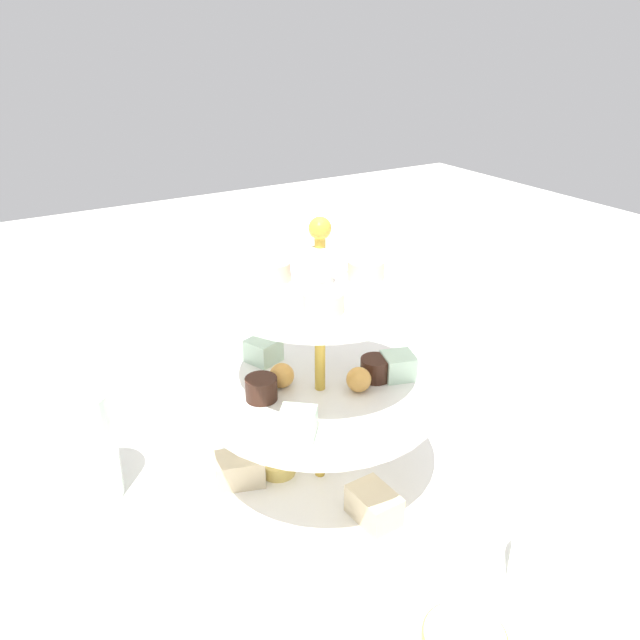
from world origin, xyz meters
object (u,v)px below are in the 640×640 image
at_px(water_glass_tall_right, 80,447).
at_px(water_glass_short_left, 551,554).
at_px(tiered_serving_stand, 319,411).
at_px(butter_knife_left, 269,355).

height_order(water_glass_tall_right, water_glass_short_left, water_glass_tall_right).
distance_m(tiered_serving_stand, butter_knife_left, 0.30).
xyz_separation_m(water_glass_tall_right, water_glass_short_left, (-0.30, 0.32, -0.02)).
height_order(water_glass_short_left, butter_knife_left, water_glass_short_left).
distance_m(tiered_serving_stand, water_glass_tall_right, 0.23).
bearing_deg(tiered_serving_stand, water_glass_tall_right, -26.12).
distance_m(tiered_serving_stand, water_glass_short_left, 0.24).
bearing_deg(water_glass_short_left, water_glass_tall_right, -46.12).
bearing_deg(butter_knife_left, water_glass_tall_right, 44.76).
relative_size(water_glass_short_left, butter_knife_left, 0.40).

